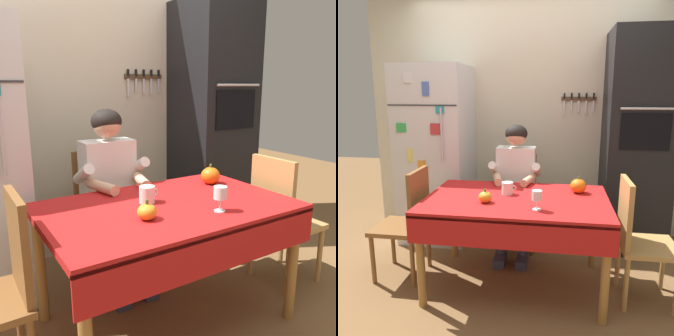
# 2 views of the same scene
# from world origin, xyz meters

# --- Properties ---
(ground_plane) EXTENTS (10.00, 10.00, 0.00)m
(ground_plane) POSITION_xyz_m (0.00, 0.00, 0.00)
(ground_plane) COLOR brown
(ground_plane) RESTS_ON ground
(back_wall_assembly) EXTENTS (3.70, 0.13, 2.60)m
(back_wall_assembly) POSITION_xyz_m (0.05, 1.35, 1.30)
(back_wall_assembly) COLOR beige
(back_wall_assembly) RESTS_ON ground
(refrigerator) EXTENTS (0.68, 0.71, 1.80)m
(refrigerator) POSITION_xyz_m (-0.95, 0.96, 0.90)
(refrigerator) COLOR silver
(refrigerator) RESTS_ON ground
(wall_oven) EXTENTS (0.60, 0.64, 2.10)m
(wall_oven) POSITION_xyz_m (1.05, 1.00, 1.05)
(wall_oven) COLOR black
(wall_oven) RESTS_ON ground
(dining_table) EXTENTS (1.40, 0.90, 0.74)m
(dining_table) POSITION_xyz_m (0.00, 0.08, 0.66)
(dining_table) COLOR #9E6B33
(dining_table) RESTS_ON ground
(chair_behind_person) EXTENTS (0.40, 0.40, 0.93)m
(chair_behind_person) POSITION_xyz_m (-0.08, 0.87, 0.51)
(chair_behind_person) COLOR brown
(chair_behind_person) RESTS_ON ground
(seated_person) EXTENTS (0.47, 0.55, 1.25)m
(seated_person) POSITION_xyz_m (-0.08, 0.68, 0.74)
(seated_person) COLOR #38384C
(seated_person) RESTS_ON ground
(chair_left_side) EXTENTS (0.40, 0.40, 0.93)m
(chair_left_side) POSITION_xyz_m (-0.90, 0.10, 0.51)
(chair_left_side) COLOR brown
(chair_left_side) RESTS_ON ground
(chair_right_side) EXTENTS (0.40, 0.40, 0.93)m
(chair_right_side) POSITION_xyz_m (0.90, 0.04, 0.51)
(chair_right_side) COLOR tan
(chair_right_side) RESTS_ON ground
(coffee_mug) EXTENTS (0.12, 0.09, 0.10)m
(coffee_mug) POSITION_xyz_m (-0.08, 0.18, 0.79)
(coffee_mug) COLOR white
(coffee_mug) RESTS_ON dining_table
(wine_glass) EXTENTS (0.07, 0.07, 0.14)m
(wine_glass) POSITION_xyz_m (0.17, -0.16, 0.84)
(wine_glass) COLOR white
(wine_glass) RESTS_ON dining_table
(pumpkin_large) EXTENTS (0.13, 0.13, 0.14)m
(pumpkin_large) POSITION_xyz_m (0.48, 0.30, 0.80)
(pumpkin_large) COLOR orange
(pumpkin_large) RESTS_ON dining_table
(pumpkin_medium) EXTENTS (0.10, 0.10, 0.10)m
(pumpkin_medium) POSITION_xyz_m (-0.21, -0.05, 0.78)
(pumpkin_medium) COLOR orange
(pumpkin_medium) RESTS_ON dining_table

